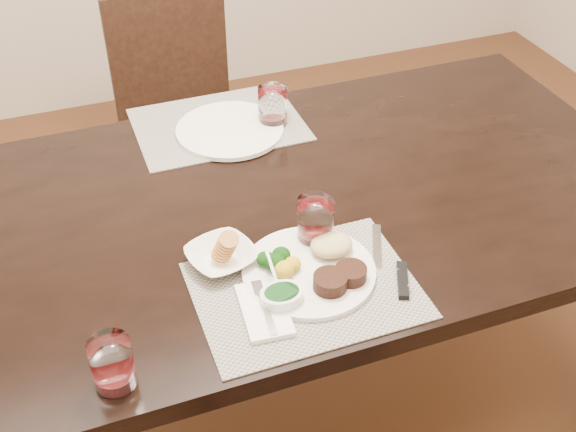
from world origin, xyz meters
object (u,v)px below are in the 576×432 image
object	(u,v)px
far_plate	(230,130)
wine_glass_near	(315,223)
steak_knife	(396,272)
cracker_bowl	(221,256)
dinner_plate	(315,267)
chair_far	(180,109)

from	to	relation	value
far_plate	wine_glass_near	bearing A→B (deg)	-84.60
steak_knife	cracker_bowl	world-z (taller)	cracker_bowl
cracker_bowl	wine_glass_near	distance (m)	0.22
dinner_plate	wine_glass_near	distance (m)	0.11
chair_far	dinner_plate	world-z (taller)	chair_far
cracker_bowl	wine_glass_near	size ratio (longest dim) A/B	1.57
far_plate	dinner_plate	bearing A→B (deg)	-89.19
dinner_plate	wine_glass_near	xyz separation A→B (m)	(0.04, 0.10, 0.03)
steak_knife	far_plate	size ratio (longest dim) A/B	0.84
chair_far	wine_glass_near	distance (m)	1.15
chair_far	wine_glass_near	world-z (taller)	chair_far
dinner_plate	far_plate	distance (m)	0.61
steak_knife	cracker_bowl	xyz separation A→B (m)	(-0.34, 0.16, 0.01)
chair_far	wine_glass_near	bearing A→B (deg)	-86.42
cracker_bowl	far_plate	world-z (taller)	cracker_bowl
chair_far	far_plate	xyz separation A→B (m)	(0.02, -0.60, 0.26)
wine_glass_near	far_plate	distance (m)	0.51
steak_knife	wine_glass_near	size ratio (longest dim) A/B	2.21
cracker_bowl	far_plate	size ratio (longest dim) A/B	0.59
chair_far	far_plate	size ratio (longest dim) A/B	3.04
far_plate	steak_knife	bearing A→B (deg)	-75.74
chair_far	far_plate	world-z (taller)	chair_far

